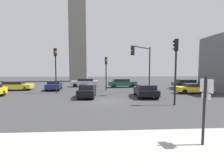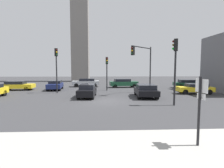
# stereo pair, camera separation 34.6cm
# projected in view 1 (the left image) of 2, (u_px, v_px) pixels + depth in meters

# --- Properties ---
(ground_plane) EXTENTS (107.89, 107.89, 0.00)m
(ground_plane) POSITION_uv_depth(u_px,v_px,m) (105.00, 101.00, 17.37)
(ground_plane) COLOR #38383A
(sidewalk_corner) EXTENTS (38.84, 3.78, 0.15)m
(sidewalk_corner) POSITION_uv_depth(u_px,v_px,m) (112.00, 150.00, 6.72)
(sidewalk_corner) COLOR #A8A59E
(sidewalk_corner) RESTS_ON ground_plane
(direction_sign) EXTENTS (0.17, 0.68, 2.71)m
(direction_sign) POSITION_uv_depth(u_px,v_px,m) (205.00, 103.00, 6.87)
(direction_sign) COLOR black
(direction_sign) RESTS_ON ground_plane
(traffic_light_0) EXTENTS (0.49, 0.41, 5.62)m
(traffic_light_0) POSITION_uv_depth(u_px,v_px,m) (176.00, 60.00, 14.99)
(traffic_light_0) COLOR black
(traffic_light_0) RESTS_ON ground_plane
(traffic_light_1) EXTENTS (0.35, 0.47, 4.79)m
(traffic_light_1) POSITION_uv_depth(u_px,v_px,m) (106.00, 67.00, 25.32)
(traffic_light_1) COLOR black
(traffic_light_1) RESTS_ON ground_plane
(traffic_light_2) EXTENTS (0.45, 0.49, 5.72)m
(traffic_light_2) POSITION_uv_depth(u_px,v_px,m) (56.00, 62.00, 22.50)
(traffic_light_2) COLOR black
(traffic_light_2) RESTS_ON ground_plane
(traffic_light_3) EXTENTS (3.10, 3.09, 5.96)m
(traffic_light_3) POSITION_uv_depth(u_px,v_px,m) (142.00, 59.00, 21.91)
(traffic_light_3) COLOR black
(traffic_light_3) RESTS_ON ground_plane
(car_0) EXTENTS (4.95, 2.69, 1.35)m
(car_0) POSITION_uv_depth(u_px,v_px,m) (187.00, 83.00, 29.24)
(car_0) COLOR #19472D
(car_0) RESTS_ON ground_plane
(car_1) EXTENTS (2.37, 4.52, 1.39)m
(car_1) POSITION_uv_depth(u_px,v_px,m) (54.00, 85.00, 26.16)
(car_1) COLOR navy
(car_1) RESTS_ON ground_plane
(car_2) EXTENTS (4.60, 2.32, 1.33)m
(car_2) POSITION_uv_depth(u_px,v_px,m) (15.00, 85.00, 25.74)
(car_2) COLOR yellow
(car_2) RESTS_ON ground_plane
(car_3) EXTENTS (4.37, 2.03, 1.29)m
(car_3) POSITION_uv_depth(u_px,v_px,m) (194.00, 88.00, 22.34)
(car_3) COLOR yellow
(car_3) RESTS_ON ground_plane
(car_4) EXTENTS (1.88, 4.25, 1.43)m
(car_4) POSITION_uv_depth(u_px,v_px,m) (87.00, 91.00, 19.45)
(car_4) COLOR black
(car_4) RESTS_ON ground_plane
(car_6) EXTENTS (4.80, 2.35, 1.43)m
(car_6) POSITION_uv_depth(u_px,v_px,m) (122.00, 83.00, 29.85)
(car_6) COLOR #19472D
(car_6) RESTS_ON ground_plane
(car_7) EXTENTS (2.46, 4.89, 1.42)m
(car_7) POSITION_uv_depth(u_px,v_px,m) (145.00, 90.00, 19.74)
(car_7) COLOR black
(car_7) RESTS_ON ground_plane
(car_8) EXTENTS (4.63, 2.04, 1.43)m
(car_8) POSITION_uv_depth(u_px,v_px,m) (85.00, 82.00, 30.77)
(car_8) COLOR #ADB2B7
(car_8) RESTS_ON ground_plane
(skyline_tower) EXTENTS (4.05, 4.05, 30.67)m
(skyline_tower) POSITION_uv_depth(u_px,v_px,m) (78.00, 18.00, 42.77)
(skyline_tower) COLOR gray
(skyline_tower) RESTS_ON ground_plane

